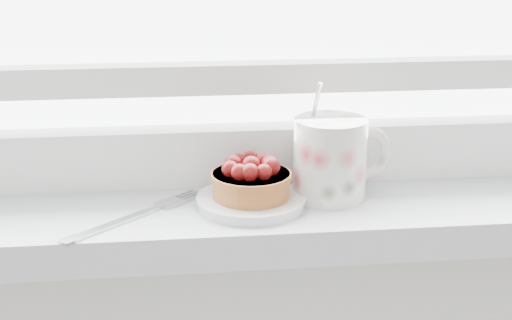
{
  "coord_description": "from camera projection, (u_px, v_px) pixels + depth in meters",
  "views": [
    {
      "loc": [
        -0.09,
        1.14,
        1.24
      ],
      "look_at": [
        -0.01,
        1.88,
        0.99
      ],
      "focal_mm": 50.0,
      "sensor_mm": 36.0,
      "label": 1
    }
  ],
  "objects": [
    {
      "name": "saucer",
      "position": [
        251.0,
        201.0,
        0.8
      ],
      "size": [
        0.12,
        0.12,
        0.01
      ],
      "primitive_type": "cylinder",
      "color": "silver",
      "rests_on": "windowsill"
    },
    {
      "name": "raspberry_tart",
      "position": [
        251.0,
        179.0,
        0.79
      ],
      "size": [
        0.09,
        0.09,
        0.05
      ],
      "color": "#985221",
      "rests_on": "saucer"
    },
    {
      "name": "floral_mug",
      "position": [
        332.0,
        157.0,
        0.82
      ],
      "size": [
        0.13,
        0.1,
        0.14
      ],
      "color": "silver",
      "rests_on": "windowsill"
    },
    {
      "name": "fork",
      "position": [
        136.0,
        216.0,
        0.77
      ],
      "size": [
        0.15,
        0.14,
        0.0
      ],
      "color": "silver",
      "rests_on": "windowsill"
    }
  ]
}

